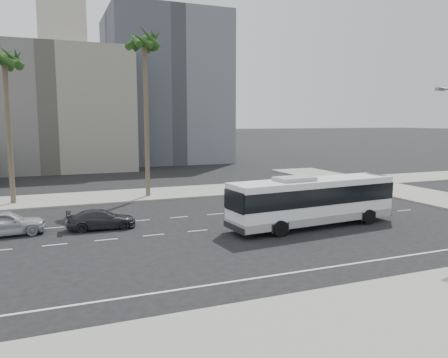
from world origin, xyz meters
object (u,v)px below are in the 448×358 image
car_b (5,223)px  palm_near (145,45)px  car_a (101,219)px  palm_mid (4,63)px  city_bus (313,200)px

car_b → palm_near: size_ratio=0.31×
car_a → palm_near: 18.58m
car_b → palm_near: palm_near is taller
car_b → palm_mid: palm_mid is taller
car_a → car_b: 6.03m
palm_mid → car_a: bearing=-62.2°
car_b → palm_mid: 16.20m
car_a → car_b: car_b is taller
car_a → palm_mid: size_ratio=0.34×
city_bus → car_a: 14.72m
car_a → palm_near: (5.62, 11.23, 13.69)m
city_bus → car_b: size_ratio=2.60×
city_bus → palm_near: palm_near is taller
car_b → palm_mid: size_ratio=0.36×
city_bus → car_b: bearing=160.2°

